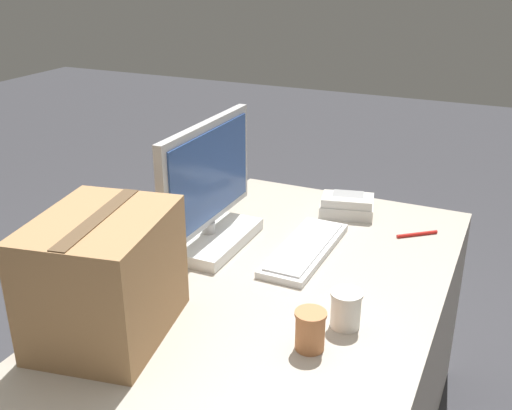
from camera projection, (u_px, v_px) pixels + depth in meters
The scene contains 7 objects.
monitor at pixel (208, 198), 1.91m from camera, with size 0.53×0.23×0.41m.
keyboard at pixel (305, 249), 1.90m from camera, with size 0.44×0.15×0.03m.
desk_phone at pixel (347, 205), 2.20m from camera, with size 0.23×0.23×0.07m.
paper_cup_left at pixel (310, 330), 1.42m from camera, with size 0.08×0.08×0.10m.
paper_cup_right at pixel (346, 309), 1.51m from camera, with size 0.08×0.08×0.10m.
cardboard_box at pixel (105, 277), 1.45m from camera, with size 0.42×0.35×0.32m.
pen_marker at pixel (417, 234), 2.02m from camera, with size 0.10×0.12×0.01m.
Camera 1 is at (-1.26, -0.57, 1.59)m, focal length 42.00 mm.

